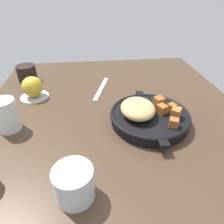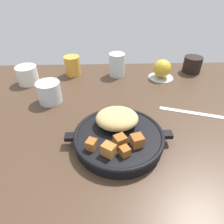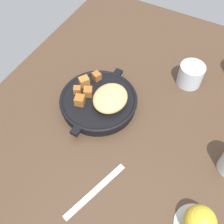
{
  "view_description": "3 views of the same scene",
  "coord_description": "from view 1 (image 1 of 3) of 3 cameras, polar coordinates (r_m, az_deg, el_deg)",
  "views": [
    {
      "loc": [
        -46.71,
        7.03,
        36.99
      ],
      "look_at": [
        0.14,
        1.57,
        5.24
      ],
      "focal_mm": 32.07,
      "sensor_mm": 36.0,
      "label": 1
    },
    {
      "loc": [
        -2.18,
        -48.8,
        39.2
      ],
      "look_at": [
        -0.55,
        -2.74,
        5.23
      ],
      "focal_mm": 32.42,
      "sensor_mm": 36.0,
      "label": 2
    },
    {
      "loc": [
        44.21,
        18.07,
        67.9
      ],
      "look_at": [
        3.89,
        -3.7,
        3.96
      ],
      "focal_mm": 43.46,
      "sensor_mm": 36.0,
      "label": 3
    }
  ],
  "objects": [
    {
      "name": "red_apple",
      "position": [
        0.78,
        -21.76,
        6.75
      ],
      "size": [
        7.38,
        7.38,
        7.38
      ],
      "primitive_type": "sphere",
      "color": "gold",
      "rests_on": "saucer_plate"
    },
    {
      "name": "butter_knife",
      "position": [
        0.81,
        -3.07,
        6.84
      ],
      "size": [
        19.41,
        7.64,
        0.36
      ],
      "primitive_type": "cube",
      "rotation": [
        0.0,
        0.0,
        -0.31
      ],
      "color": "silver",
      "rests_on": "ground_plane"
    },
    {
      "name": "ground_plane",
      "position": [
        0.61,
        1.5,
        -5.02
      ],
      "size": [
        114.57,
        87.14,
        2.4
      ],
      "primitive_type": "cube",
      "color": "#473323"
    },
    {
      "name": "coffee_mug_dark",
      "position": [
        0.93,
        -23.1,
        10.09
      ],
      "size": [
        7.75,
        7.75,
        6.81
      ],
      "primitive_type": "cylinder",
      "color": "black",
      "rests_on": "ground_plane"
    },
    {
      "name": "water_glass_tall",
      "position": [
        0.64,
        -27.95,
        -0.81
      ],
      "size": [
        6.6,
        6.6,
        9.51
      ],
      "primitive_type": "cylinder",
      "color": "silver",
      "rests_on": "ground_plane"
    },
    {
      "name": "cast_iron_skillet",
      "position": [
        0.61,
        10.24,
        -0.92
      ],
      "size": [
        28.2,
        23.88,
        7.74
      ],
      "color": "black",
      "rests_on": "ground_plane"
    },
    {
      "name": "saucer_plate",
      "position": [
        0.8,
        -21.17,
        4.22
      ],
      "size": [
        10.38,
        10.38,
        0.6
      ],
      "primitive_type": "cylinder",
      "color": "#B7BABF",
      "rests_on": "ground_plane"
    },
    {
      "name": "water_glass_short",
      "position": [
        0.42,
        -10.77,
        -19.43
      ],
      "size": [
        8.01,
        8.01,
        7.31
      ],
      "primitive_type": "cylinder",
      "color": "silver",
      "rests_on": "ground_plane"
    }
  ]
}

